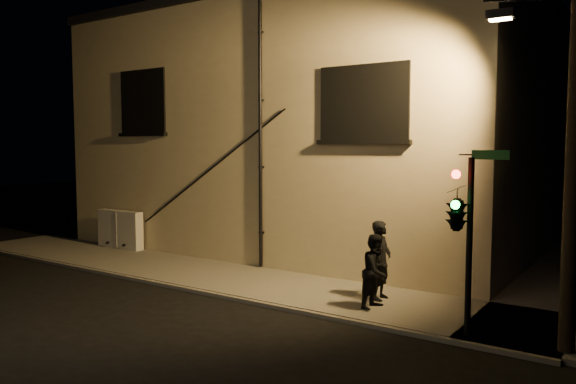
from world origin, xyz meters
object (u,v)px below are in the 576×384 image
Objects in this scene: traffic_signal at (458,211)px; pedestrian_a at (381,260)px; streetlamp_pole at (569,149)px; utility_cabinet at (120,229)px; pedestrian_b at (376,271)px.

pedestrian_a is at bearing 146.57° from traffic_signal.
pedestrian_a is at bearing 163.77° from streetlamp_pole.
utility_cabinet is at bearing 169.13° from traffic_signal.
traffic_signal is (2.09, -0.81, 1.60)m from pedestrian_b.
pedestrian_b is at bearing -167.68° from pedestrian_a.
pedestrian_a is 0.53× the size of traffic_signal.
utility_cabinet is 1.22× the size of pedestrian_b.
streetlamp_pole is at bearing -8.40° from utility_cabinet.
pedestrian_b is at bearing 172.79° from streetlamp_pole.
pedestrian_b is 4.87m from streetlamp_pole.
streetlamp_pole is at bearing -90.59° from pedestrian_b.
pedestrian_b is (11.01, -1.71, 0.17)m from utility_cabinet.
streetlamp_pole reaches higher than traffic_signal.
utility_cabinet is 10.84m from pedestrian_a.
utility_cabinet is at bearing 80.39° from pedestrian_a.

